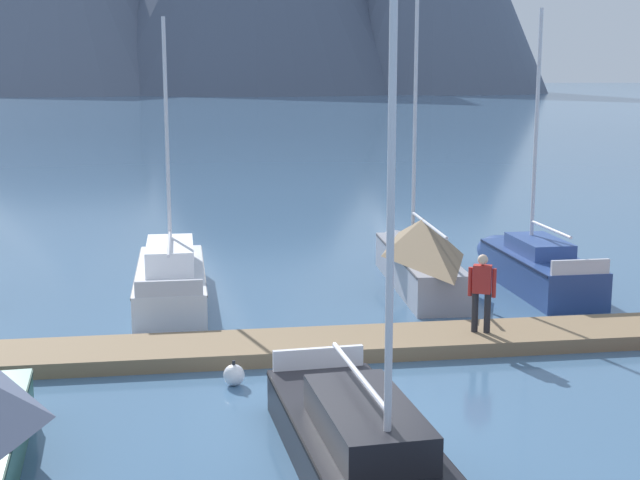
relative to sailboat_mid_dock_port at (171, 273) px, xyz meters
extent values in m
plane|color=#426689|center=(3.68, -9.20, -0.55)|extent=(700.00, 700.00, 0.00)
cube|color=#846B4C|center=(3.68, -5.20, -0.40)|extent=(20.77, 3.42, 0.30)
cylinder|color=#38383D|center=(3.74, -5.95, -0.43)|extent=(19.82, 1.81, 0.24)
cylinder|color=#38383D|center=(3.62, -4.44, -0.43)|extent=(19.82, 1.81, 0.24)
cube|color=silver|center=(0.04, -0.55, -0.15)|extent=(2.16, 6.11, 0.81)
ellipsoid|color=silver|center=(-0.22, 2.77, -0.15)|extent=(1.58, 2.00, 0.77)
cube|color=slate|center=(0.04, -0.55, 0.22)|extent=(2.19, 5.99, 0.06)
cylinder|color=silver|center=(-0.04, 0.47, 3.41)|extent=(0.10, 0.10, 6.31)
cylinder|color=silver|center=(0.09, -1.12, 1.02)|extent=(0.34, 3.18, 0.08)
cube|color=white|center=(0.03, -0.40, 0.57)|extent=(1.39, 2.78, 0.62)
cube|color=silver|center=(0.28, -3.45, 0.44)|extent=(1.52, 0.22, 0.36)
cube|color=black|center=(3.73, -11.28, -0.19)|extent=(2.66, 6.33, 0.72)
cube|color=black|center=(3.73, -11.28, 0.13)|extent=(2.68, 6.21, 0.06)
cylinder|color=silver|center=(3.90, -12.40, 3.26)|extent=(0.10, 0.10, 6.20)
cylinder|color=silver|center=(3.68, -10.96, 0.95)|extent=(0.51, 2.89, 0.08)
cube|color=black|center=(3.76, -11.44, 0.43)|extent=(1.63, 2.91, 0.53)
cube|color=silver|center=(3.29, -8.33, 0.35)|extent=(1.59, 0.34, 0.36)
cube|color=#93939E|center=(6.58, 0.19, -0.06)|extent=(1.52, 6.02, 0.99)
ellipsoid|color=#93939E|center=(6.47, 3.52, -0.06)|extent=(1.19, 2.01, 0.94)
cube|color=#424247|center=(6.58, 0.19, 0.40)|extent=(1.55, 5.90, 0.06)
cylinder|color=silver|center=(6.55, 1.02, 4.06)|extent=(0.10, 0.10, 7.25)
cylinder|color=silver|center=(6.62, -0.89, 1.37)|extent=(0.21, 3.82, 0.08)
pyramid|color=#7A664C|center=(6.59, -0.26, 0.93)|extent=(1.73, 4.83, 0.99)
cube|color=navy|center=(9.76, -0.27, -0.07)|extent=(2.05, 5.03, 0.97)
ellipsoid|color=navy|center=(9.51, 2.55, -0.07)|extent=(1.57, 2.27, 0.92)
cube|color=#121D39|center=(9.76, -0.27, 0.38)|extent=(2.09, 4.94, 0.06)
cylinder|color=silver|center=(9.70, 0.40, 3.62)|extent=(0.10, 0.10, 6.40)
cylinder|color=silver|center=(9.81, -0.82, 1.20)|extent=(0.30, 2.46, 0.08)
cube|color=#2F4A8A|center=(9.75, -0.14, 0.62)|extent=(1.33, 2.30, 0.40)
cube|color=silver|center=(9.97, -2.63, 0.60)|extent=(1.47, 0.23, 0.36)
cylinder|color=#232328|center=(7.11, -5.05, 0.18)|extent=(0.14, 0.14, 0.86)
cylinder|color=#232328|center=(6.86, -4.96, 0.18)|extent=(0.14, 0.14, 0.86)
cube|color=#B22823|center=(6.98, -5.01, 0.91)|extent=(0.43, 0.34, 0.60)
sphere|color=beige|center=(6.98, -5.01, 1.33)|extent=(0.22, 0.22, 0.22)
cylinder|color=#B22823|center=(7.22, -5.10, 0.84)|extent=(0.09, 0.09, 0.62)
cylinder|color=#B22823|center=(6.75, -4.92, 0.84)|extent=(0.09, 0.09, 0.62)
sphere|color=white|center=(1.79, -7.11, -0.35)|extent=(0.40, 0.40, 0.40)
cylinder|color=#262628|center=(1.79, -7.11, -0.11)|extent=(0.06, 0.06, 0.08)
camera|label=1|loc=(2.25, -23.30, 5.27)|focal=50.87mm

